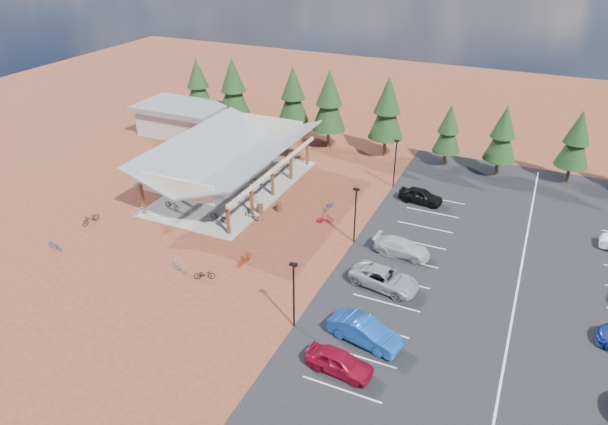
# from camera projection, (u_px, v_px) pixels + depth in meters

# --- Properties ---
(ground) EXTENTS (140.00, 140.00, 0.00)m
(ground) POSITION_uv_depth(u_px,v_px,m) (291.00, 240.00, 46.78)
(ground) COLOR #5B2C17
(ground) RESTS_ON ground
(asphalt_lot) EXTENTS (27.00, 44.00, 0.04)m
(asphalt_lot) POSITION_uv_depth(u_px,v_px,m) (520.00, 273.00, 42.46)
(asphalt_lot) COLOR black
(asphalt_lot) RESTS_ON ground
(concrete_pad) EXTENTS (10.60, 18.60, 0.10)m
(concrete_pad) POSITION_uv_depth(u_px,v_px,m) (233.00, 187.00, 55.99)
(concrete_pad) COLOR gray
(concrete_pad) RESTS_ON ground
(bike_pavilion) EXTENTS (11.65, 19.40, 4.97)m
(bike_pavilion) POSITION_uv_depth(u_px,v_px,m) (231.00, 153.00, 54.18)
(bike_pavilion) COLOR #502E16
(bike_pavilion) RESTS_ON concrete_pad
(outbuilding) EXTENTS (11.00, 7.00, 3.90)m
(outbuilding) POSITION_uv_depth(u_px,v_px,m) (182.00, 119.00, 68.92)
(outbuilding) COLOR #ADA593
(outbuilding) RESTS_ON ground
(lamp_post_0) EXTENTS (0.50, 0.25, 5.14)m
(lamp_post_0) POSITION_uv_depth(u_px,v_px,m) (294.00, 291.00, 35.55)
(lamp_post_0) COLOR black
(lamp_post_0) RESTS_ON ground
(lamp_post_1) EXTENTS (0.50, 0.25, 5.14)m
(lamp_post_1) POSITION_uv_depth(u_px,v_px,m) (355.00, 212.00, 45.14)
(lamp_post_1) COLOR black
(lamp_post_1) RESTS_ON ground
(lamp_post_2) EXTENTS (0.50, 0.25, 5.14)m
(lamp_post_2) POSITION_uv_depth(u_px,v_px,m) (395.00, 160.00, 54.74)
(lamp_post_2) COLOR black
(lamp_post_2) RESTS_ON ground
(trash_bin_0) EXTENTS (0.60, 0.60, 0.90)m
(trash_bin_0) POSITION_uv_depth(u_px,v_px,m) (260.00, 209.00, 50.92)
(trash_bin_0) COLOR #4C2C1B
(trash_bin_0) RESTS_ON ground
(trash_bin_1) EXTENTS (0.60, 0.60, 0.90)m
(trash_bin_1) POSITION_uv_depth(u_px,v_px,m) (279.00, 207.00, 51.31)
(trash_bin_1) COLOR #4C2C1B
(trash_bin_1) RESTS_ON ground
(pine_0) EXTENTS (3.70, 3.70, 8.63)m
(pine_0) POSITION_uv_depth(u_px,v_px,m) (198.00, 84.00, 71.53)
(pine_0) COLOR #382314
(pine_0) RESTS_ON ground
(pine_1) EXTENTS (4.11, 4.11, 9.58)m
(pine_1) POSITION_uv_depth(u_px,v_px,m) (233.00, 87.00, 67.88)
(pine_1) COLOR #382314
(pine_1) RESTS_ON ground
(pine_2) EXTENTS (3.85, 3.85, 8.98)m
(pine_2) POSITION_uv_depth(u_px,v_px,m) (293.00, 95.00, 66.30)
(pine_2) COLOR #382314
(pine_2) RESTS_ON ground
(pine_3) EXTENTS (4.04, 4.04, 9.42)m
(pine_3) POSITION_uv_depth(u_px,v_px,m) (329.00, 101.00, 63.22)
(pine_3) COLOR #382314
(pine_3) RESTS_ON ground
(pine_4) EXTENTS (4.01, 4.01, 9.35)m
(pine_4) POSITION_uv_depth(u_px,v_px,m) (387.00, 108.00, 60.80)
(pine_4) COLOR #382314
(pine_4) RESTS_ON ground
(pine_5) EXTENTS (3.03, 3.03, 7.05)m
(pine_5) POSITION_uv_depth(u_px,v_px,m) (449.00, 129.00, 58.97)
(pine_5) COLOR #382314
(pine_5) RESTS_ON ground
(pine_6) EXTENTS (3.36, 3.36, 7.83)m
(pine_6) POSITION_uv_depth(u_px,v_px,m) (503.00, 133.00, 56.37)
(pine_6) COLOR #382314
(pine_6) RESTS_ON ground
(pine_7) EXTENTS (3.37, 3.37, 7.86)m
(pine_7) POSITION_uv_depth(u_px,v_px,m) (577.00, 139.00, 54.85)
(pine_7) COLOR #382314
(pine_7) RESTS_ON ground
(bike_0) EXTENTS (1.85, 0.90, 0.93)m
(bike_0) POSITION_uv_depth(u_px,v_px,m) (172.00, 204.00, 51.49)
(bike_0) COLOR black
(bike_0) RESTS_ON concrete_pad
(bike_1) EXTENTS (1.91, 0.93, 1.10)m
(bike_1) POSITION_uv_depth(u_px,v_px,m) (211.00, 189.00, 54.13)
(bike_1) COLOR #9A9EA3
(bike_1) RESTS_ON concrete_pad
(bike_2) EXTENTS (1.78, 1.02, 0.88)m
(bike_2) POSITION_uv_depth(u_px,v_px,m) (222.00, 165.00, 59.82)
(bike_2) COLOR navy
(bike_2) RESTS_ON concrete_pad
(bike_3) EXTENTS (1.55, 0.57, 0.91)m
(bike_3) POSITION_uv_depth(u_px,v_px,m) (233.00, 160.00, 60.85)
(bike_3) COLOR maroon
(bike_3) RESTS_ON concrete_pad
(bike_4) EXTENTS (1.97, 0.93, 1.00)m
(bike_4) POSITION_uv_depth(u_px,v_px,m) (219.00, 216.00, 49.31)
(bike_4) COLOR black
(bike_4) RESTS_ON concrete_pad
(bike_5) EXTENTS (1.53, 0.50, 0.91)m
(bike_5) POSITION_uv_depth(u_px,v_px,m) (252.00, 198.00, 52.74)
(bike_5) COLOR gray
(bike_5) RESTS_ON concrete_pad
(bike_6) EXTENTS (1.67, 0.76, 0.84)m
(bike_6) POSITION_uv_depth(u_px,v_px,m) (258.00, 181.00, 56.21)
(bike_6) COLOR #0E4392
(bike_6) RESTS_ON concrete_pad
(bike_7) EXTENTS (1.64, 0.59, 0.97)m
(bike_7) POSITION_uv_depth(u_px,v_px,m) (284.00, 165.00, 59.70)
(bike_7) COLOR maroon
(bike_7) RESTS_ON concrete_pad
(bike_8) EXTENTS (0.80, 1.94, 0.99)m
(bike_8) POSITION_uv_depth(u_px,v_px,m) (91.00, 219.00, 49.16)
(bike_8) COLOR black
(bike_8) RESTS_ON ground
(bike_9) EXTENTS (1.47, 1.63, 1.03)m
(bike_9) POSITION_uv_depth(u_px,v_px,m) (139.00, 211.00, 50.37)
(bike_9) COLOR #93949B
(bike_9) RESTS_ON ground
(bike_10) EXTENTS (1.73, 0.73, 0.89)m
(bike_10) POSITION_uv_depth(u_px,v_px,m) (55.00, 245.00, 45.26)
(bike_10) COLOR navy
(bike_10) RESTS_ON ground
(bike_11) EXTENTS (0.66, 1.86, 1.10)m
(bike_11) POSITION_uv_depth(u_px,v_px,m) (244.00, 258.00, 43.35)
(bike_11) COLOR #902A0A
(bike_11) RESTS_ON ground
(bike_12) EXTENTS (1.73, 1.29, 0.87)m
(bike_12) POSITION_uv_depth(u_px,v_px,m) (204.00, 274.00, 41.59)
(bike_12) COLOR black
(bike_12) RESTS_ON ground
(bike_13) EXTENTS (1.84, 1.03, 1.07)m
(bike_13) POSITION_uv_depth(u_px,v_px,m) (179.00, 265.00, 42.54)
(bike_13) COLOR gray
(bike_13) RESTS_ON ground
(bike_14) EXTENTS (0.76, 1.67, 0.85)m
(bike_14) POSITION_uv_depth(u_px,v_px,m) (329.00, 206.00, 51.52)
(bike_14) COLOR #174C98
(bike_14) RESTS_ON ground
(bike_15) EXTENTS (1.57, 1.14, 0.93)m
(bike_15) POSITION_uv_depth(u_px,v_px,m) (325.00, 219.00, 49.24)
(bike_15) COLOR maroon
(bike_15) RESTS_ON ground
(bike_16) EXTENTS (1.81, 1.02, 0.90)m
(bike_16) POSITION_uv_depth(u_px,v_px,m) (251.00, 215.00, 49.87)
(bike_16) COLOR black
(bike_16) RESTS_ON ground
(car_0) EXTENTS (4.38, 2.07, 1.45)m
(car_0) POSITION_uv_depth(u_px,v_px,m) (339.00, 362.00, 32.93)
(car_0) COLOR maroon
(car_0) RESTS_ON asphalt_lot
(car_1) EXTENTS (5.18, 2.65, 1.63)m
(car_1) POSITION_uv_depth(u_px,v_px,m) (365.00, 331.00, 35.21)
(car_1) COLOR #13449B
(car_1) RESTS_ON asphalt_lot
(car_2) EXTENTS (5.59, 3.26, 1.46)m
(car_2) POSITION_uv_depth(u_px,v_px,m) (384.00, 278.00, 40.54)
(car_2) COLOR #96999E
(car_2) RESTS_ON asphalt_lot
(car_3) EXTENTS (4.76, 2.17, 1.35)m
(car_3) POSITION_uv_depth(u_px,v_px,m) (402.00, 247.00, 44.46)
(car_3) COLOR #BABABA
(car_3) RESTS_ON asphalt_lot
(car_4) EXTENTS (4.39, 2.10, 1.45)m
(car_4) POSITION_uv_depth(u_px,v_px,m) (421.00, 196.00, 52.64)
(car_4) COLOR black
(car_4) RESTS_ON asphalt_lot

